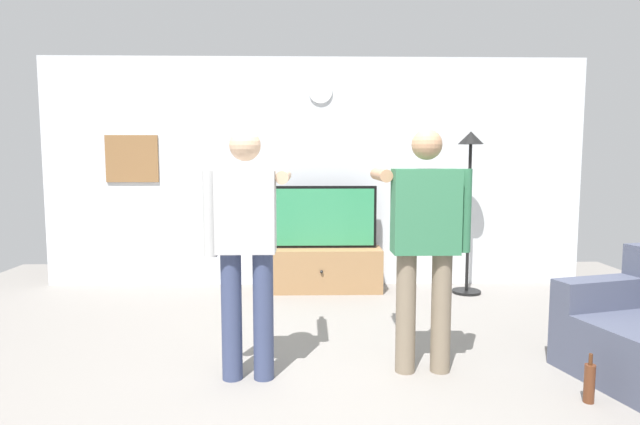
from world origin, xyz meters
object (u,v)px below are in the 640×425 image
(floor_lamp, at_px, (470,178))
(person_standing_nearer_lamp, at_px, (247,240))
(framed_picture, at_px, (132,159))
(tv_stand, at_px, (321,269))
(person_standing_nearer_couch, at_px, (425,235))
(beverage_bottle, at_px, (589,383))
(wall_clock, at_px, (320,91))
(television, at_px, (321,217))

(floor_lamp, xyz_separation_m, person_standing_nearer_lamp, (-2.21, -2.25, -0.33))
(framed_picture, distance_m, floor_lamp, 3.89)
(tv_stand, xyz_separation_m, framed_picture, (-2.21, 0.30, 1.27))
(framed_picture, bearing_deg, person_standing_nearer_lamp, -58.53)
(person_standing_nearer_couch, relative_size, beverage_bottle, 5.47)
(wall_clock, relative_size, person_standing_nearer_couch, 0.16)
(tv_stand, bearing_deg, floor_lamp, -5.25)
(television, bearing_deg, person_standing_nearer_lamp, -102.98)
(television, height_order, beverage_bottle, television)
(television, relative_size, floor_lamp, 0.70)
(tv_stand, bearing_deg, person_standing_nearer_couch, -73.89)
(person_standing_nearer_lamp, bearing_deg, wall_clock, 78.16)
(framed_picture, height_order, person_standing_nearer_couch, framed_picture)
(beverage_bottle, bearing_deg, person_standing_nearer_couch, 151.08)
(wall_clock, distance_m, framed_picture, 2.35)
(wall_clock, relative_size, person_standing_nearer_lamp, 0.16)
(tv_stand, xyz_separation_m, beverage_bottle, (1.60, -2.82, -0.12))
(wall_clock, distance_m, person_standing_nearer_couch, 2.99)
(wall_clock, height_order, person_standing_nearer_lamp, wall_clock)
(television, relative_size, beverage_bottle, 4.06)
(television, distance_m, wall_clock, 1.47)
(tv_stand, bearing_deg, person_standing_nearer_lamp, -103.22)
(television, bearing_deg, person_standing_nearer_couch, -74.19)
(wall_clock, relative_size, floor_lamp, 0.15)
(floor_lamp, xyz_separation_m, person_standing_nearer_couch, (-0.98, -2.16, -0.32))
(person_standing_nearer_lamp, bearing_deg, floor_lamp, 45.47)
(framed_picture, relative_size, floor_lamp, 0.34)
(television, relative_size, person_standing_nearer_couch, 0.74)
(floor_lamp, bearing_deg, person_standing_nearer_lamp, -134.53)
(person_standing_nearer_lamp, distance_m, beverage_bottle, 2.36)
(wall_clock, bearing_deg, beverage_bottle, -62.81)
(floor_lamp, height_order, beverage_bottle, floor_lamp)
(floor_lamp, height_order, person_standing_nearer_lamp, floor_lamp)
(tv_stand, relative_size, wall_clock, 5.00)
(wall_clock, distance_m, floor_lamp, 1.98)
(wall_clock, relative_size, beverage_bottle, 0.88)
(tv_stand, relative_size, person_standing_nearer_lamp, 0.81)
(framed_picture, bearing_deg, wall_clock, -0.13)
(person_standing_nearer_lamp, distance_m, person_standing_nearer_couch, 1.23)
(tv_stand, xyz_separation_m, person_standing_nearer_couch, (0.67, -2.31, 0.74))
(framed_picture, height_order, floor_lamp, floor_lamp)
(television, bearing_deg, beverage_bottle, -60.87)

